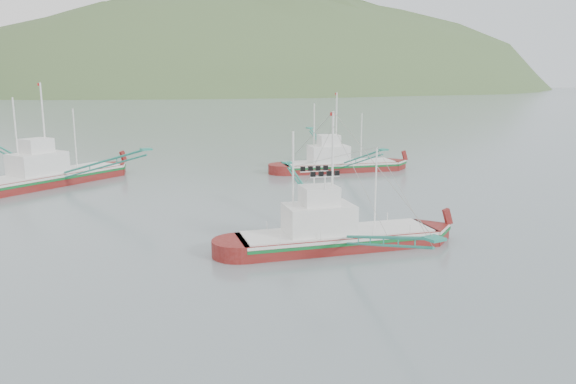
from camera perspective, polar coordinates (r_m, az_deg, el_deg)
ground at (r=38.07m, az=4.61°, el=-6.29°), size 1200.00×1200.00×0.00m
main_boat at (r=38.95m, az=4.88°, el=-2.96°), size 14.37×24.70×10.18m
bg_boat_left at (r=67.14m, az=-22.99°, el=2.79°), size 18.11×27.80×12.02m
bg_boat_right at (r=71.14m, az=5.14°, el=3.71°), size 15.00×25.69×10.63m
headland_right at (r=528.63m, az=-0.90°, el=10.28°), size 684.00×432.00×306.00m
ridge_distant at (r=591.90m, az=-25.89°, el=9.28°), size 960.00×400.00×240.00m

